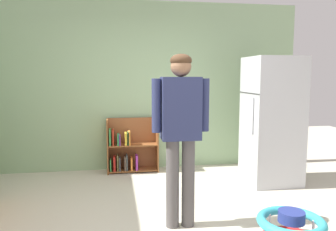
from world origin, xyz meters
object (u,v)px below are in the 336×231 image
at_px(refrigerator, 272,121).
at_px(bookshelf, 129,149).
at_px(baby_walker, 291,229).
at_px(standing_person, 181,125).

bearing_deg(refrigerator, bookshelf, 156.40).
height_order(bookshelf, baby_walker, bookshelf).
bearing_deg(baby_walker, bookshelf, 117.25).
xyz_separation_m(bookshelf, baby_walker, (1.32, -2.57, -0.21)).
distance_m(standing_person, baby_walker, 1.38).
xyz_separation_m(standing_person, baby_walker, (0.90, -0.54, -0.88)).
distance_m(bookshelf, standing_person, 2.18).
relative_size(refrigerator, standing_person, 1.03).
distance_m(refrigerator, bookshelf, 2.21).
bearing_deg(bookshelf, standing_person, -78.28).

